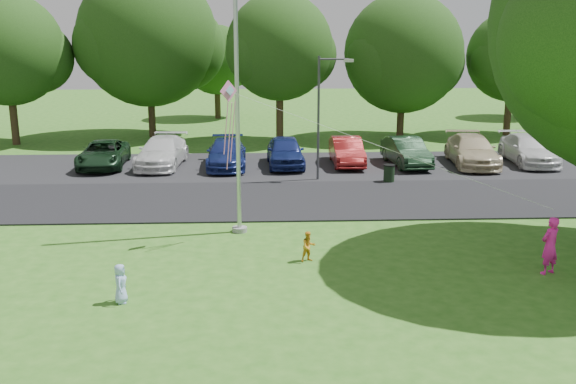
{
  "coord_description": "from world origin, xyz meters",
  "views": [
    {
      "loc": [
        -2.79,
        -15.51,
        6.5
      ],
      "look_at": [
        -1.93,
        4.0,
        1.6
      ],
      "focal_mm": 40.0,
      "sensor_mm": 36.0,
      "label": 1
    }
  ],
  "objects_px": {
    "kite": "(238,108)",
    "woman": "(550,246)",
    "flagpole": "(237,107)",
    "street_lamp": "(324,107)",
    "trash_can": "(389,174)",
    "child_blue": "(121,284)",
    "child_yellow": "(309,246)"
  },
  "relations": [
    {
      "from": "flagpole",
      "to": "woman",
      "type": "relative_size",
      "value": 6.16
    },
    {
      "from": "kite",
      "to": "woman",
      "type": "bearing_deg",
      "value": -62.5
    },
    {
      "from": "kite",
      "to": "street_lamp",
      "type": "bearing_deg",
      "value": 25.36
    },
    {
      "from": "flagpole",
      "to": "trash_can",
      "type": "height_order",
      "value": "flagpole"
    },
    {
      "from": "street_lamp",
      "to": "child_blue",
      "type": "xyz_separation_m",
      "value": [
        -6.25,
        -13.11,
        -2.8
      ]
    },
    {
      "from": "child_blue",
      "to": "flagpole",
      "type": "bearing_deg",
      "value": -27.77
    },
    {
      "from": "flagpole",
      "to": "trash_can",
      "type": "relative_size",
      "value": 12.29
    },
    {
      "from": "street_lamp",
      "to": "flagpole",
      "type": "bearing_deg",
      "value": -115.78
    },
    {
      "from": "flagpole",
      "to": "street_lamp",
      "type": "relative_size",
      "value": 1.82
    },
    {
      "from": "child_yellow",
      "to": "child_blue",
      "type": "distance_m",
      "value": 5.55
    },
    {
      "from": "street_lamp",
      "to": "child_yellow",
      "type": "relative_size",
      "value": 6.11
    },
    {
      "from": "flagpole",
      "to": "woman",
      "type": "bearing_deg",
      "value": -26.03
    },
    {
      "from": "flagpole",
      "to": "kite",
      "type": "height_order",
      "value": "flagpole"
    },
    {
      "from": "flagpole",
      "to": "child_blue",
      "type": "bearing_deg",
      "value": -115.85
    },
    {
      "from": "trash_can",
      "to": "child_blue",
      "type": "xyz_separation_m",
      "value": [
        -9.14,
        -12.54,
        0.09
      ]
    },
    {
      "from": "flagpole",
      "to": "kite",
      "type": "relative_size",
      "value": 1.1
    },
    {
      "from": "flagpole",
      "to": "street_lamp",
      "type": "xyz_separation_m",
      "value": [
        3.5,
        7.44,
        -0.87
      ]
    },
    {
      "from": "flagpole",
      "to": "woman",
      "type": "xyz_separation_m",
      "value": [
        8.61,
        -4.2,
        -3.35
      ]
    },
    {
      "from": "trash_can",
      "to": "child_yellow",
      "type": "distance_m",
      "value": 10.7
    },
    {
      "from": "child_blue",
      "to": "kite",
      "type": "xyz_separation_m",
      "value": [
        2.79,
        4.56,
        3.77
      ]
    },
    {
      "from": "street_lamp",
      "to": "child_yellow",
      "type": "height_order",
      "value": "street_lamp"
    },
    {
      "from": "flagpole",
      "to": "street_lamp",
      "type": "bearing_deg",
      "value": 64.79
    },
    {
      "from": "street_lamp",
      "to": "woman",
      "type": "xyz_separation_m",
      "value": [
        5.11,
        -11.65,
        -2.48
      ]
    },
    {
      "from": "street_lamp",
      "to": "woman",
      "type": "height_order",
      "value": "street_lamp"
    },
    {
      "from": "woman",
      "to": "child_blue",
      "type": "height_order",
      "value": "woman"
    },
    {
      "from": "child_yellow",
      "to": "kite",
      "type": "relative_size",
      "value": 0.1
    },
    {
      "from": "woman",
      "to": "child_blue",
      "type": "xyz_separation_m",
      "value": [
        -11.35,
        -1.46,
        -0.31
      ]
    },
    {
      "from": "child_yellow",
      "to": "child_blue",
      "type": "bearing_deg",
      "value": -172.17
    },
    {
      "from": "flagpole",
      "to": "street_lamp",
      "type": "height_order",
      "value": "flagpole"
    },
    {
      "from": "street_lamp",
      "to": "child_blue",
      "type": "distance_m",
      "value": 14.79
    },
    {
      "from": "street_lamp",
      "to": "child_yellow",
      "type": "xyz_separation_m",
      "value": [
        -1.42,
        -10.37,
        -2.85
      ]
    },
    {
      "from": "flagpole",
      "to": "child_blue",
      "type": "height_order",
      "value": "flagpole"
    }
  ]
}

